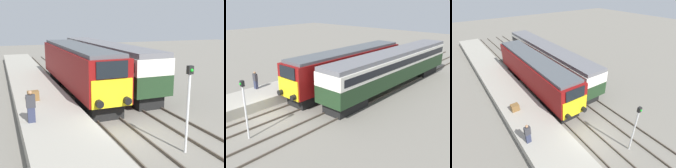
{
  "view_description": "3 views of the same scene",
  "coord_description": "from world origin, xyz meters",
  "views": [
    {
      "loc": [
        -5.77,
        -11.87,
        5.8
      ],
      "look_at": [
        0.0,
        2.31,
        2.35
      ],
      "focal_mm": 45.0,
      "sensor_mm": 36.0,
      "label": 1
    },
    {
      "loc": [
        15.55,
        -8.93,
        8.55
      ],
      "look_at": [
        1.7,
        6.31,
        1.6
      ],
      "focal_mm": 40.0,
      "sensor_mm": 36.0,
      "label": 2
    },
    {
      "loc": [
        -7.46,
        -6.82,
        10.94
      ],
      "look_at": [
        1.7,
        6.31,
        1.6
      ],
      "focal_mm": 28.0,
      "sensor_mm": 36.0,
      "label": 3
    }
  ],
  "objects": [
    {
      "name": "ground_plane",
      "position": [
        0.0,
        0.0,
        0.0
      ],
      "size": [
        120.0,
        120.0,
        0.0
      ],
      "primitive_type": "plane",
      "color": "slate"
    },
    {
      "name": "platform_left",
      "position": [
        -3.3,
        8.0,
        0.42
      ],
      "size": [
        3.5,
        50.0,
        0.84
      ],
      "color": "#9E998C",
      "rests_on": "ground_plane"
    },
    {
      "name": "rails_near_track",
      "position": [
        0.0,
        5.0,
        0.07
      ],
      "size": [
        1.51,
        60.0,
        0.14
      ],
      "color": "#4C4238",
      "rests_on": "ground_plane"
    },
    {
      "name": "rails_far_track",
      "position": [
        3.4,
        5.0,
        0.07
      ],
      "size": [
        1.5,
        60.0,
        0.14
      ],
      "color": "#4C4238",
      "rests_on": "ground_plane"
    },
    {
      "name": "locomotive",
      "position": [
        0.0,
        9.67,
        2.21
      ],
      "size": [
        2.7,
        15.23,
        3.94
      ],
      "color": "black",
      "rests_on": "ground_plane"
    },
    {
      "name": "passenger_carriage",
      "position": [
        3.4,
        12.68,
        2.33
      ],
      "size": [
        2.75,
        18.93,
        3.83
      ],
      "color": "black",
      "rests_on": "ground_plane"
    },
    {
      "name": "person_on_platform",
      "position": [
        -4.48,
        1.96,
        1.65
      ],
      "size": [
        0.44,
        0.26,
        1.63
      ],
      "color": "#2D334C",
      "rests_on": "platform_left"
    },
    {
      "name": "signal_post",
      "position": [
        1.7,
        -2.29,
        2.35
      ],
      "size": [
        0.24,
        0.28,
        3.96
      ],
      "color": "silver",
      "rests_on": "ground_plane"
    },
    {
      "name": "luggage_crate",
      "position": [
        -3.92,
        6.04,
        1.14
      ],
      "size": [
        0.7,
        0.56,
        0.6
      ],
      "color": "brown",
      "rests_on": "platform_left"
    }
  ]
}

